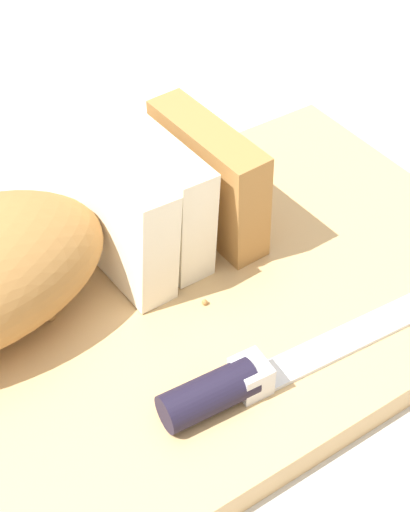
{
  "coord_description": "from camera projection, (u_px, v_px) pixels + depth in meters",
  "views": [
    {
      "loc": [
        -0.21,
        -0.31,
        0.4
      ],
      "look_at": [
        0.0,
        0.0,
        0.05
      ],
      "focal_mm": 53.93,
      "sensor_mm": 36.0,
      "label": 1
    }
  ],
  "objects": [
    {
      "name": "crumb_near_knife",
      "position": [
        205.0,
        302.0,
        0.51
      ],
      "size": [
        0.0,
        0.0,
        0.0
      ],
      "primitive_type": "sphere",
      "color": "#A8753D",
      "rests_on": "cutting_board"
    },
    {
      "name": "bread_loaf",
      "position": [
        26.0,
        252.0,
        0.49
      ],
      "size": [
        0.3,
        0.12,
        0.09
      ],
      "rotation": [
        0.0,
        0.0,
        0.02
      ],
      "color": "#A8753D",
      "rests_on": "cutting_board"
    },
    {
      "name": "crumb_near_loaf",
      "position": [
        50.0,
        316.0,
        0.5
      ],
      "size": [
        0.01,
        0.01,
        0.01
      ],
      "primitive_type": "sphere",
      "color": "#A8753D",
      "rests_on": "cutting_board"
    },
    {
      "name": "bread_knife",
      "position": [
        265.0,
        371.0,
        0.46
      ],
      "size": [
        0.28,
        0.04,
        0.02
      ],
      "rotation": [
        0.0,
        0.0,
        -0.07
      ],
      "color": "silver",
      "rests_on": "cutting_board"
    },
    {
      "name": "cutting_board",
      "position": [
        205.0,
        299.0,
        0.53
      ],
      "size": [
        0.42,
        0.28,
        0.02
      ],
      "primitive_type": "cube",
      "rotation": [
        0.0,
        0.0,
        -0.01
      ],
      "color": "tan",
      "rests_on": "ground_plane"
    },
    {
      "name": "ground_plane",
      "position": [
        205.0,
        309.0,
        0.54
      ],
      "size": [
        3.0,
        3.0,
        0.0
      ],
      "primitive_type": "plane",
      "color": "beige"
    }
  ]
}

